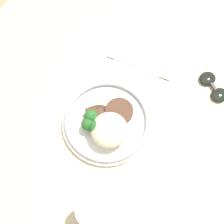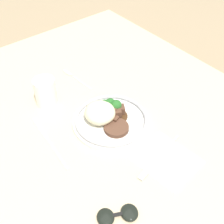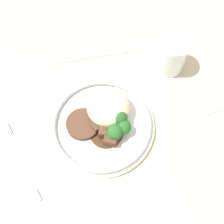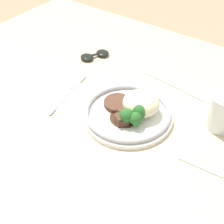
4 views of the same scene
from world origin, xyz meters
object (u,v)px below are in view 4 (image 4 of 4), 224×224
fork (71,90)px  knife (181,89)px  juice_glass (222,114)px  plate (131,111)px  sunglasses (95,55)px

fork → knife: fork is taller
juice_glass → fork: (-0.40, -0.11, -0.04)m
juice_glass → knife: juice_glass is taller
plate → juice_glass: size_ratio=2.55×
plate → fork: 0.20m
plate → fork: plate is taller
fork → sunglasses: size_ratio=1.76×
juice_glass → sunglasses: size_ratio=0.85×
plate → knife: plate is taller
knife → sunglasses: (-0.31, -0.01, 0.01)m
sunglasses → juice_glass: bearing=17.4°
plate → sunglasses: size_ratio=2.17×
juice_glass → knife: (-0.15, 0.08, -0.04)m
fork → knife: bearing=-65.3°
juice_glass → knife: bearing=150.6°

